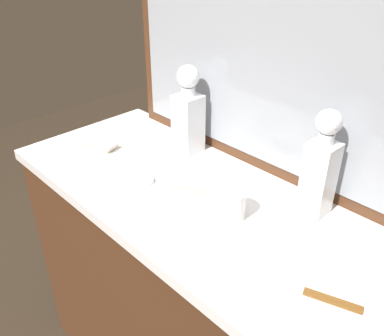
{
  "coord_description": "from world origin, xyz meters",
  "views": [
    {
      "loc": [
        0.74,
        -0.71,
        1.63
      ],
      "look_at": [
        0.0,
        0.0,
        1.02
      ],
      "focal_mm": 38.45,
      "sensor_mm": 36.0,
      "label": 1
    }
  ],
  "objects_px": {
    "crystal_decanter_far_left": "(188,118)",
    "silver_brush_left": "(198,186)",
    "crystal_decanter_right": "(320,173)",
    "crystal_tumbler_front": "(231,206)",
    "porcelain_dish": "(143,180)",
    "silver_brush_far_left": "(97,144)",
    "tortoiseshell_comb": "(333,301)"
  },
  "relations": [
    {
      "from": "crystal_decanter_far_left",
      "to": "crystal_tumbler_front",
      "type": "height_order",
      "value": "crystal_decanter_far_left"
    },
    {
      "from": "porcelain_dish",
      "to": "tortoiseshell_comb",
      "type": "bearing_deg",
      "value": -0.15
    },
    {
      "from": "crystal_decanter_far_left",
      "to": "silver_brush_far_left",
      "type": "distance_m",
      "value": 0.35
    },
    {
      "from": "silver_brush_left",
      "to": "silver_brush_far_left",
      "type": "relative_size",
      "value": 1.09
    },
    {
      "from": "silver_brush_left",
      "to": "tortoiseshell_comb",
      "type": "height_order",
      "value": "silver_brush_left"
    },
    {
      "from": "crystal_decanter_far_left",
      "to": "crystal_decanter_right",
      "type": "bearing_deg",
      "value": 0.0
    },
    {
      "from": "crystal_decanter_far_left",
      "to": "porcelain_dish",
      "type": "height_order",
      "value": "crystal_decanter_far_left"
    },
    {
      "from": "crystal_tumbler_front",
      "to": "tortoiseshell_comb",
      "type": "xyz_separation_m",
      "value": [
        0.35,
        -0.06,
        -0.04
      ]
    },
    {
      "from": "crystal_decanter_right",
      "to": "silver_brush_left",
      "type": "bearing_deg",
      "value": -153.35
    },
    {
      "from": "tortoiseshell_comb",
      "to": "crystal_decanter_right",
      "type": "bearing_deg",
      "value": 129.21
    },
    {
      "from": "crystal_decanter_far_left",
      "to": "crystal_tumbler_front",
      "type": "xyz_separation_m",
      "value": [
        0.36,
        -0.19,
        -0.09
      ]
    },
    {
      "from": "crystal_tumbler_front",
      "to": "silver_brush_left",
      "type": "relative_size",
      "value": 0.48
    },
    {
      "from": "silver_brush_left",
      "to": "porcelain_dish",
      "type": "height_order",
      "value": "silver_brush_left"
    },
    {
      "from": "crystal_decanter_right",
      "to": "silver_brush_far_left",
      "type": "relative_size",
      "value": 1.88
    },
    {
      "from": "crystal_decanter_right",
      "to": "crystal_tumbler_front",
      "type": "distance_m",
      "value": 0.25
    },
    {
      "from": "crystal_decanter_right",
      "to": "porcelain_dish",
      "type": "xyz_separation_m",
      "value": [
        -0.45,
        -0.25,
        -0.12
      ]
    },
    {
      "from": "crystal_tumbler_front",
      "to": "silver_brush_far_left",
      "type": "bearing_deg",
      "value": -176.65
    },
    {
      "from": "crystal_tumbler_front",
      "to": "silver_brush_far_left",
      "type": "relative_size",
      "value": 0.52
    },
    {
      "from": "crystal_decanter_far_left",
      "to": "silver_brush_far_left",
      "type": "relative_size",
      "value": 1.89
    },
    {
      "from": "crystal_tumbler_front",
      "to": "silver_brush_far_left",
      "type": "xyz_separation_m",
      "value": [
        -0.61,
        -0.04,
        -0.03
      ]
    },
    {
      "from": "crystal_decanter_far_left",
      "to": "silver_brush_left",
      "type": "relative_size",
      "value": 1.73
    },
    {
      "from": "porcelain_dish",
      "to": "crystal_decanter_right",
      "type": "bearing_deg",
      "value": 28.87
    },
    {
      "from": "crystal_decanter_right",
      "to": "silver_brush_left",
      "type": "distance_m",
      "value": 0.36
    },
    {
      "from": "crystal_decanter_right",
      "to": "porcelain_dish",
      "type": "bearing_deg",
      "value": -151.13
    },
    {
      "from": "crystal_decanter_far_left",
      "to": "porcelain_dish",
      "type": "bearing_deg",
      "value": -77.41
    },
    {
      "from": "crystal_decanter_far_left",
      "to": "silver_brush_left",
      "type": "bearing_deg",
      "value": -37.0
    },
    {
      "from": "crystal_decanter_right",
      "to": "crystal_tumbler_front",
      "type": "relative_size",
      "value": 3.6
    },
    {
      "from": "silver_brush_far_left",
      "to": "crystal_decanter_far_left",
      "type": "bearing_deg",
      "value": 42.07
    },
    {
      "from": "silver_brush_left",
      "to": "crystal_tumbler_front",
      "type": "bearing_deg",
      "value": -11.73
    },
    {
      "from": "silver_brush_left",
      "to": "silver_brush_far_left",
      "type": "xyz_separation_m",
      "value": [
        -0.45,
        -0.07,
        0.0
      ]
    },
    {
      "from": "crystal_decanter_right",
      "to": "porcelain_dish",
      "type": "relative_size",
      "value": 4.45
    },
    {
      "from": "crystal_decanter_far_left",
      "to": "tortoiseshell_comb",
      "type": "bearing_deg",
      "value": -19.4
    }
  ]
}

